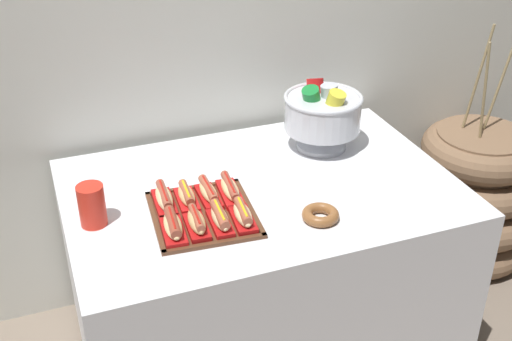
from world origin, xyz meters
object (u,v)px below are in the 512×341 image
hot_dog_3 (243,215)px  donut (320,215)px  buffet_table (261,266)px  hot_dog_5 (187,196)px  floor_vase (471,196)px  punch_bowl (323,112)px  hot_dog_2 (220,218)px  hot_dog_4 (164,199)px  serving_tray (203,215)px  hot_dog_6 (209,193)px  cup_stack (92,205)px  hot_dog_7 (230,190)px  hot_dog_0 (173,226)px  hot_dog_1 (197,222)px

hot_dog_3 → donut: 0.25m
donut → hot_dog_3: bearing=165.7°
buffet_table → hot_dog_5: (-0.28, -0.02, 0.39)m
floor_vase → punch_bowl: bearing=-177.1°
hot_dog_2 → hot_dog_4: size_ratio=0.89×
serving_tray → hot_dog_3: 0.14m
hot_dog_6 → cup_stack: size_ratio=1.16×
hot_dog_4 → punch_bowl: (0.68, 0.22, 0.11)m
buffet_table → hot_dog_4: bearing=-176.9°
donut → hot_dog_2: bearing=168.0°
hot_dog_7 → hot_dog_0: bearing=-148.0°
floor_vase → hot_dog_4: 1.60m
hot_dog_4 → punch_bowl: size_ratio=0.61×
serving_tray → cup_stack: cup_stack is taller
serving_tray → hot_dog_0: bearing=-148.0°
hot_dog_0 → punch_bowl: punch_bowl is taller
hot_dog_3 → donut: hot_dog_3 is taller
hot_dog_4 → donut: hot_dog_4 is taller
buffet_table → punch_bowl: 0.63m
punch_bowl → cup_stack: punch_bowl is taller
hot_dog_4 → hot_dog_1: bearing=-69.8°
hot_dog_3 → donut: bearing=-14.3°
hot_dog_0 → hot_dog_1: 0.08m
floor_vase → hot_dog_6: (-1.35, -0.27, 0.47)m
serving_tray → punch_bowl: 0.67m
punch_bowl → donut: size_ratio=2.46×
hot_dog_6 → hot_dog_1: bearing=-118.7°
floor_vase → hot_dog_7: size_ratio=6.53×
hot_dog_4 → punch_bowl: punch_bowl is taller
hot_dog_1 → hot_dog_6: 0.18m
hot_dog_2 → hot_dog_6: 0.17m
hot_dog_1 → hot_dog_7: 0.22m
cup_stack → serving_tray: bearing=-13.1°
hot_dog_3 → punch_bowl: punch_bowl is taller
hot_dog_4 → donut: size_ratio=1.50×
hot_dog_6 → hot_dog_4: bearing=175.7°
cup_stack → donut: cup_stack is taller
buffet_table → cup_stack: size_ratio=9.73×
serving_tray → hot_dog_6: hot_dog_6 is taller
hot_dog_1 → hot_dog_4: (-0.06, 0.17, 0.00)m
hot_dog_6 → floor_vase: bearing=11.3°
buffet_table → hot_dog_7: (-0.13, -0.04, 0.39)m
hot_dog_4 → hot_dog_6: bearing=-4.3°
hot_dog_3 → floor_vase: bearing=18.9°
hot_dog_0 → punch_bowl: (0.69, 0.38, 0.11)m
hot_dog_0 → hot_dog_4: (0.01, 0.16, 0.00)m
hot_dog_3 → hot_dog_5: 0.22m
hot_dog_4 → donut: 0.52m
buffet_table → floor_vase: floor_vase is taller
hot_dog_7 → donut: bearing=-44.4°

